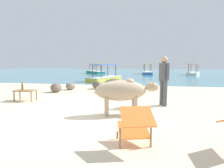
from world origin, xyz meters
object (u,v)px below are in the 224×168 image
at_px(boat_yellow, 105,77).
at_px(boat_white, 193,73).
at_px(boat_teal, 95,71).
at_px(deck_chair_far, 135,124).
at_px(cow, 122,91).
at_px(person_standing, 164,77).
at_px(bottle, 22,87).
at_px(low_bench_table, 25,92).
at_px(boat_blue, 147,72).

height_order(boat_yellow, boat_white, same).
bearing_deg(boat_yellow, boat_teal, 39.71).
xyz_separation_m(deck_chair_far, boat_white, (5.37, 21.22, -0.13)).
height_order(cow, deck_chair_far, cow).
relative_size(person_standing, boat_yellow, 0.42).
xyz_separation_m(bottle, deck_chair_far, (4.41, -3.43, -0.13)).
relative_size(cow, bottle, 6.03).
height_order(deck_chair_far, person_standing, person_standing).
relative_size(bottle, boat_yellow, 0.08).
height_order(person_standing, boat_yellow, person_standing).
bearing_deg(bottle, low_bench_table, -21.61).
bearing_deg(bottle, boat_yellow, 82.04).
height_order(low_bench_table, boat_white, boat_white).
height_order(low_bench_table, person_standing, person_standing).
relative_size(boat_teal, boat_blue, 0.95).
relative_size(boat_white, boat_teal, 1.09).
distance_m(boat_white, boat_teal, 12.05).
relative_size(low_bench_table, boat_teal, 0.22).
distance_m(cow, boat_blue, 20.04).
bearing_deg(cow, boat_blue, 73.46).
relative_size(low_bench_table, deck_chair_far, 0.88).
bearing_deg(boat_yellow, cow, -144.30).
bearing_deg(low_bench_table, bottle, 157.16).
bearing_deg(deck_chair_far, low_bench_table, 36.78).
height_order(boat_white, boat_teal, same).
bearing_deg(low_bench_table, boat_blue, 75.59).
bearing_deg(boat_yellow, deck_chair_far, -144.59).
distance_m(deck_chair_far, person_standing, 3.52).
relative_size(bottle, boat_blue, 0.08).
height_order(cow, boat_blue, boat_blue).
xyz_separation_m(bottle, boat_white, (9.78, 17.79, -0.27)).
bearing_deg(boat_white, person_standing, -176.52).
distance_m(person_standing, boat_yellow, 9.69).
xyz_separation_m(boat_yellow, boat_white, (8.55, 8.97, 0.00)).
relative_size(person_standing, boat_blue, 0.43).
height_order(deck_chair_far, boat_teal, boat_teal).
relative_size(cow, boat_blue, 0.48).
relative_size(deck_chair_far, person_standing, 0.54).
distance_m(low_bench_table, person_standing, 5.01).
xyz_separation_m(cow, bottle, (-3.94, 1.40, -0.14)).
height_order(bottle, boat_teal, boat_teal).
distance_m(bottle, boat_yellow, 8.91).
bearing_deg(boat_blue, boat_white, 77.92).
height_order(boat_teal, boat_blue, same).
relative_size(deck_chair_far, boat_yellow, 0.23).
relative_size(cow, boat_teal, 0.50).
height_order(cow, boat_yellow, boat_yellow).
xyz_separation_m(deck_chair_far, boat_yellow, (-3.18, 12.25, -0.13)).
distance_m(low_bench_table, boat_yellow, 8.95).
distance_m(low_bench_table, boat_teal, 19.13).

